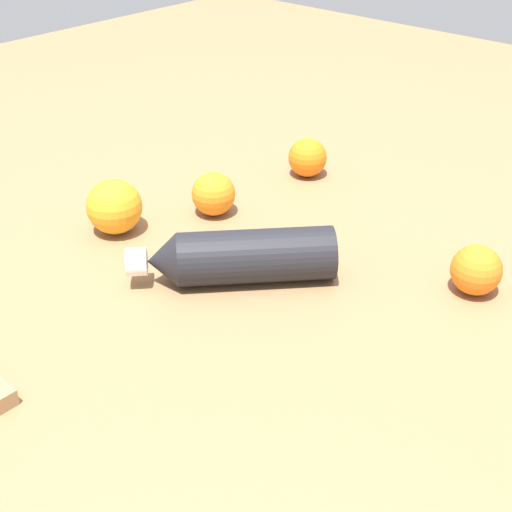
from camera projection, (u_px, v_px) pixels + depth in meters
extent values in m
plane|color=olive|center=(267.00, 257.00, 0.93)|extent=(2.40, 2.40, 0.00)
cylinder|color=black|center=(256.00, 256.00, 0.87)|extent=(0.18, 0.19, 0.07)
cone|color=black|center=(162.00, 261.00, 0.86)|extent=(0.07, 0.07, 0.07)
cylinder|color=white|center=(137.00, 262.00, 0.86)|extent=(0.04, 0.04, 0.03)
sphere|color=orange|center=(114.00, 207.00, 0.97)|extent=(0.08, 0.08, 0.08)
sphere|color=orange|center=(308.00, 158.00, 1.13)|extent=(0.06, 0.06, 0.06)
sphere|color=orange|center=(213.00, 194.00, 1.02)|extent=(0.06, 0.06, 0.06)
sphere|color=orange|center=(476.00, 270.00, 0.85)|extent=(0.06, 0.06, 0.06)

